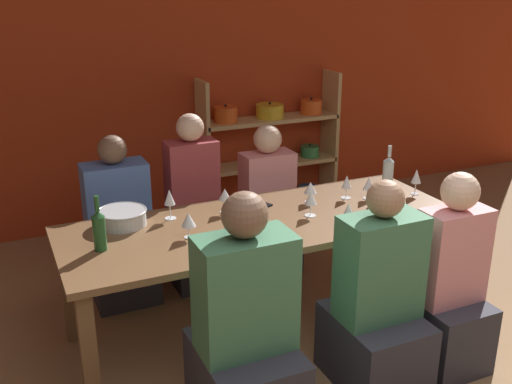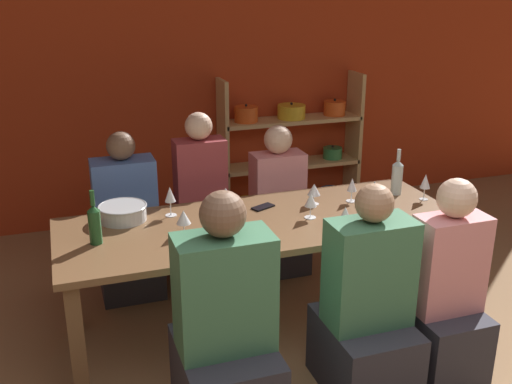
# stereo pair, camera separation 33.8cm
# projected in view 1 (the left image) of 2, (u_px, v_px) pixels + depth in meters

# --- Properties ---
(wall_back_red) EXTENTS (8.80, 0.06, 2.70)m
(wall_back_red) POSITION_uv_depth(u_px,v_px,m) (171.00, 71.00, 5.27)
(wall_back_red) COLOR #B23819
(wall_back_red) RESTS_ON ground_plane
(shelf_unit) EXTENTS (1.36, 0.30, 1.29)m
(shelf_unit) POSITION_uv_depth(u_px,v_px,m) (271.00, 153.00, 5.72)
(shelf_unit) COLOR tan
(shelf_unit) RESTS_ON ground_plane
(dining_table) EXTENTS (2.43, 0.89, 0.74)m
(dining_table) POSITION_uv_depth(u_px,v_px,m) (263.00, 233.00, 3.66)
(dining_table) COLOR brown
(dining_table) RESTS_ON ground_plane
(mixing_bowl) EXTENTS (0.29, 0.29, 0.10)m
(mixing_bowl) POSITION_uv_depth(u_px,v_px,m) (122.00, 217.00, 3.54)
(mixing_bowl) COLOR #B7BABC
(mixing_bowl) RESTS_ON dining_table
(wine_bottle_green) EXTENTS (0.07, 0.07, 0.31)m
(wine_bottle_green) POSITION_uv_depth(u_px,v_px,m) (99.00, 229.00, 3.20)
(wine_bottle_green) COLOR #1E4C23
(wine_bottle_green) RESTS_ON dining_table
(wine_bottle_dark) EXTENTS (0.07, 0.07, 0.31)m
(wine_bottle_dark) POSITION_uv_depth(u_px,v_px,m) (388.00, 172.00, 4.12)
(wine_bottle_dark) COLOR #B2C6C1
(wine_bottle_dark) RESTS_ON dining_table
(wine_glass_white_a) EXTENTS (0.07, 0.07, 0.16)m
(wine_glass_white_a) POSITION_uv_depth(u_px,v_px,m) (347.00, 183.00, 3.96)
(wine_glass_white_a) COLOR white
(wine_glass_white_a) RESTS_ON dining_table
(wine_glass_red_a) EXTENTS (0.08, 0.08, 0.14)m
(wine_glass_red_a) POSITION_uv_depth(u_px,v_px,m) (310.00, 188.00, 3.89)
(wine_glass_red_a) COLOR white
(wine_glass_red_a) RESTS_ON dining_table
(wine_glass_empty_a) EXTENTS (0.08, 0.08, 0.16)m
(wine_glass_empty_a) POSITION_uv_depth(u_px,v_px,m) (225.00, 195.00, 3.72)
(wine_glass_empty_a) COLOR white
(wine_glass_empty_a) RESTS_ON dining_table
(wine_glass_empty_b) EXTENTS (0.07, 0.07, 0.19)m
(wine_glass_empty_b) POSITION_uv_depth(u_px,v_px,m) (169.00, 198.00, 3.61)
(wine_glass_empty_b) COLOR white
(wine_glass_empty_b) RESTS_ON dining_table
(wine_glass_empty_c) EXTENTS (0.07, 0.07, 0.18)m
(wine_glass_empty_c) POSITION_uv_depth(u_px,v_px,m) (416.00, 177.00, 4.03)
(wine_glass_empty_c) COLOR white
(wine_glass_empty_c) RESTS_ON dining_table
(wine_glass_empty_d) EXTENTS (0.08, 0.08, 0.16)m
(wine_glass_empty_d) POSITION_uv_depth(u_px,v_px,m) (348.00, 212.00, 3.46)
(wine_glass_empty_d) COLOR white
(wine_glass_empty_d) RESTS_ON dining_table
(wine_glass_white_b) EXTENTS (0.08, 0.08, 0.15)m
(wine_glass_white_b) POSITION_uv_depth(u_px,v_px,m) (188.00, 220.00, 3.35)
(wine_glass_white_b) COLOR white
(wine_glass_white_b) RESTS_ON dining_table
(wine_glass_red_b) EXTENTS (0.07, 0.07, 0.15)m
(wine_glass_red_b) POSITION_uv_depth(u_px,v_px,m) (369.00, 184.00, 3.95)
(wine_glass_red_b) COLOR white
(wine_glass_red_b) RESTS_ON dining_table
(wine_glass_empty_e) EXTENTS (0.07, 0.07, 0.16)m
(wine_glass_empty_e) POSITION_uv_depth(u_px,v_px,m) (311.00, 199.00, 3.66)
(wine_glass_empty_e) COLOR white
(wine_glass_empty_e) RESTS_ON dining_table
(cell_phone) EXTENTS (0.17, 0.12, 0.01)m
(cell_phone) POSITION_uv_depth(u_px,v_px,m) (261.00, 207.00, 3.83)
(cell_phone) COLOR black
(cell_phone) RESTS_ON dining_table
(person_near_a) EXTENTS (0.37, 0.47, 1.16)m
(person_near_a) POSITION_uv_depth(u_px,v_px,m) (447.00, 296.00, 3.38)
(person_near_a) COLOR #2D2D38
(person_near_a) RESTS_ON ground_plane
(person_far_a) EXTENTS (0.39, 0.49, 1.12)m
(person_far_a) POSITION_uv_depth(u_px,v_px,m) (267.00, 216.00, 4.57)
(person_far_a) COLOR #2D2D38
(person_far_a) RESTS_ON ground_plane
(person_near_b) EXTENTS (0.46, 0.57, 1.25)m
(person_near_b) POSITION_uv_depth(u_px,v_px,m) (246.00, 348.00, 2.88)
(person_near_b) COLOR #2D2D38
(person_near_b) RESTS_ON ground_plane
(person_far_b) EXTENTS (0.43, 0.53, 1.16)m
(person_far_b) POSITION_uv_depth(u_px,v_px,m) (120.00, 240.00, 4.14)
(person_far_b) COLOR #2D2D38
(person_far_b) RESTS_ON ground_plane
(person_near_c) EXTENTS (0.44, 0.55, 1.18)m
(person_near_c) POSITION_uv_depth(u_px,v_px,m) (377.00, 314.00, 3.22)
(person_near_c) COLOR #2D2D38
(person_near_c) RESTS_ON ground_plane
(person_far_c) EXTENTS (0.36, 0.45, 1.26)m
(person_far_c) POSITION_uv_depth(u_px,v_px,m) (194.00, 222.00, 4.31)
(person_far_c) COLOR #2D2D38
(person_far_c) RESTS_ON ground_plane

